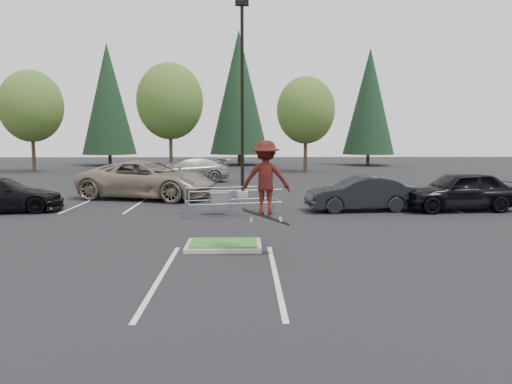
{
  "coord_description": "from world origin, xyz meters",
  "views": [
    {
      "loc": [
        0.63,
        -14.42,
        3.31
      ],
      "look_at": [
        0.99,
        1.5,
        1.47
      ],
      "focal_mm": 35.0,
      "sensor_mm": 36.0,
      "label": 1
    }
  ],
  "objects_px": {
    "conif_a": "(108,99)",
    "car_far_silver": "(188,170)",
    "car_l_tan": "(146,180)",
    "conif_b": "(239,93)",
    "skateboarder": "(266,178)",
    "decid_b": "(170,104)",
    "decid_a": "(31,108)",
    "cart_corral": "(223,198)",
    "car_r_charc": "(359,194)",
    "car_r_black": "(459,191)",
    "decid_c": "(306,112)",
    "light_pole": "(242,111)",
    "conif_c": "(369,101)"
  },
  "relations": [
    {
      "from": "cart_corral",
      "to": "light_pole",
      "type": "bearing_deg",
      "value": 69.39
    },
    {
      "from": "conif_a",
      "to": "cart_corral",
      "type": "xyz_separation_m",
      "value": [
        13.71,
        -33.88,
        -6.4
      ]
    },
    {
      "from": "light_pole",
      "to": "skateboarder",
      "type": "xyz_separation_m",
      "value": [
        0.7,
        -13.0,
        -2.43
      ]
    },
    {
      "from": "car_r_black",
      "to": "conif_b",
      "type": "bearing_deg",
      "value": -169.12
    },
    {
      "from": "conif_c",
      "to": "car_r_black",
      "type": "distance_m",
      "value": 33.28
    },
    {
      "from": "light_pole",
      "to": "car_far_silver",
      "type": "relative_size",
      "value": 1.69
    },
    {
      "from": "conif_a",
      "to": "conif_b",
      "type": "xyz_separation_m",
      "value": [
        14.0,
        0.5,
        0.75
      ]
    },
    {
      "from": "cart_corral",
      "to": "skateboarder",
      "type": "relative_size",
      "value": 1.78
    },
    {
      "from": "cart_corral",
      "to": "car_r_charc",
      "type": "xyz_separation_m",
      "value": [
        5.9,
        0.88,
        0.06
      ]
    },
    {
      "from": "decid_c",
      "to": "skateboarder",
      "type": "bearing_deg",
      "value": -98.83
    },
    {
      "from": "decid_b",
      "to": "conif_a",
      "type": "bearing_deg",
      "value": 130.17
    },
    {
      "from": "conif_a",
      "to": "decid_b",
      "type": "bearing_deg",
      "value": -49.83
    },
    {
      "from": "car_far_silver",
      "to": "car_r_charc",
      "type": "bearing_deg",
      "value": 12.23
    },
    {
      "from": "car_r_black",
      "to": "light_pole",
      "type": "bearing_deg",
      "value": -123.5
    },
    {
      "from": "skateboarder",
      "to": "decid_b",
      "type": "bearing_deg",
      "value": -71.2
    },
    {
      "from": "car_l_tan",
      "to": "car_r_black",
      "type": "distance_m",
      "value": 15.18
    },
    {
      "from": "conif_c",
      "to": "decid_c",
      "type": "bearing_deg",
      "value": -129.64
    },
    {
      "from": "cart_corral",
      "to": "car_r_black",
      "type": "xyz_separation_m",
      "value": [
        10.29,
        0.88,
        0.18
      ]
    },
    {
      "from": "decid_a",
      "to": "car_l_tan",
      "type": "height_order",
      "value": "decid_a"
    },
    {
      "from": "decid_b",
      "to": "car_r_black",
      "type": "distance_m",
      "value": 28.93
    },
    {
      "from": "skateboarder",
      "to": "cart_corral",
      "type": "bearing_deg",
      "value": -72.3
    },
    {
      "from": "car_r_charc",
      "to": "cart_corral",
      "type": "bearing_deg",
      "value": -87.71
    },
    {
      "from": "conif_c",
      "to": "cart_corral",
      "type": "xyz_separation_m",
      "value": [
        -14.29,
        -33.38,
        -6.15
      ]
    },
    {
      "from": "car_r_black",
      "to": "car_far_silver",
      "type": "bearing_deg",
      "value": -140.15
    },
    {
      "from": "conif_a",
      "to": "car_far_silver",
      "type": "bearing_deg",
      "value": -61.87
    },
    {
      "from": "car_l_tan",
      "to": "car_far_silver",
      "type": "xyz_separation_m",
      "value": [
        1.16,
        8.57,
        -0.11
      ]
    },
    {
      "from": "cart_corral",
      "to": "car_far_silver",
      "type": "xyz_separation_m",
      "value": [
        -3.06,
        13.95,
        0.17
      ]
    },
    {
      "from": "car_far_silver",
      "to": "car_l_tan",
      "type": "bearing_deg",
      "value": -29.87
    },
    {
      "from": "conif_a",
      "to": "skateboarder",
      "type": "distance_m",
      "value": 44.01
    },
    {
      "from": "conif_b",
      "to": "conif_c",
      "type": "bearing_deg",
      "value": -4.09
    },
    {
      "from": "decid_c",
      "to": "car_l_tan",
      "type": "xyz_separation_m",
      "value": [
        -10.49,
        -18.33,
        -4.28
      ]
    },
    {
      "from": "decid_a",
      "to": "decid_b",
      "type": "xyz_separation_m",
      "value": [
        12.0,
        0.5,
        0.46
      ]
    },
    {
      "from": "car_r_charc",
      "to": "decid_a",
      "type": "bearing_deg",
      "value": -140.45
    },
    {
      "from": "conif_a",
      "to": "car_r_charc",
      "type": "xyz_separation_m",
      "value": [
        19.61,
        -33.0,
        -6.34
      ]
    },
    {
      "from": "conif_a",
      "to": "car_far_silver",
      "type": "relative_size",
      "value": 2.17
    },
    {
      "from": "light_pole",
      "to": "conif_c",
      "type": "relative_size",
      "value": 0.81
    },
    {
      "from": "car_far_silver",
      "to": "decid_b",
      "type": "bearing_deg",
      "value": 172.12
    },
    {
      "from": "decid_a",
      "to": "car_r_black",
      "type": "bearing_deg",
      "value": -39.43
    },
    {
      "from": "conif_a",
      "to": "decid_c",
      "type": "bearing_deg",
      "value": -26.96
    },
    {
      "from": "decid_a",
      "to": "cart_corral",
      "type": "relative_size",
      "value": 2.16
    },
    {
      "from": "light_pole",
      "to": "car_r_black",
      "type": "relative_size",
      "value": 1.96
    },
    {
      "from": "skateboarder",
      "to": "car_r_black",
      "type": "height_order",
      "value": "skateboarder"
    },
    {
      "from": "car_r_black",
      "to": "decid_a",
      "type": "bearing_deg",
      "value": -135.17
    },
    {
      "from": "conif_a",
      "to": "conif_b",
      "type": "bearing_deg",
      "value": 2.05
    },
    {
      "from": "light_pole",
      "to": "decid_b",
      "type": "xyz_separation_m",
      "value": [
        -6.51,
        18.53,
        1.48
      ]
    },
    {
      "from": "conif_a",
      "to": "car_l_tan",
      "type": "xyz_separation_m",
      "value": [
        9.5,
        -28.5,
        -6.12
      ]
    },
    {
      "from": "conif_c",
      "to": "car_r_black",
      "type": "xyz_separation_m",
      "value": [
        -4.0,
        -32.5,
        -5.97
      ]
    },
    {
      "from": "conif_c",
      "to": "cart_corral",
      "type": "distance_m",
      "value": 36.82
    },
    {
      "from": "decid_c",
      "to": "car_r_black",
      "type": "distance_m",
      "value": 23.59
    },
    {
      "from": "decid_b",
      "to": "decid_c",
      "type": "height_order",
      "value": "decid_b"
    }
  ]
}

